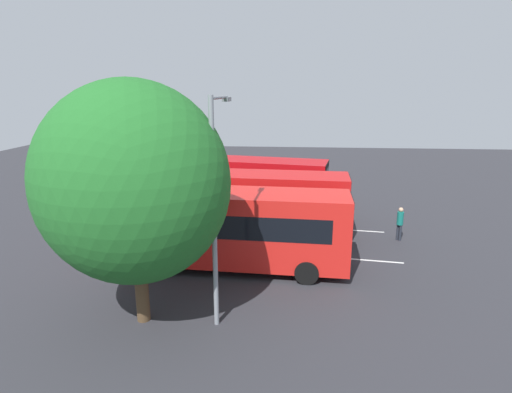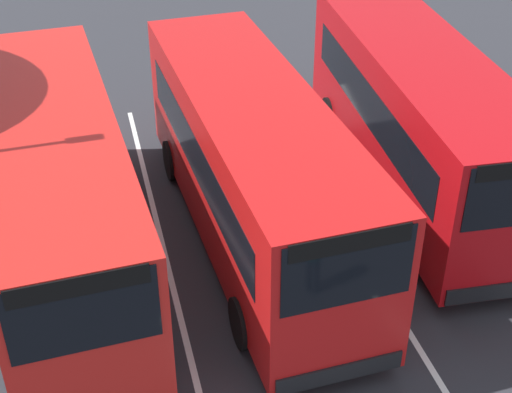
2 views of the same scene
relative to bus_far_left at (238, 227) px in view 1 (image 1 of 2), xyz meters
The scene contains 9 objects.
ground_plane 4.36m from the bus_far_left, 83.67° to the left, with size 68.62×68.62×0.00m, color #2B2B30.
bus_far_left is the anchor object (origin of this frame).
bus_center_left 3.90m from the bus_far_left, 83.57° to the left, with size 9.56×3.00×3.40m.
bus_center_right 8.17m from the bus_far_left, 91.89° to the left, with size 9.70×4.03×3.40m.
pedestrian 8.82m from the bus_far_left, 27.01° to the left, with size 0.45×0.45×1.76m.
street_lamp 4.86m from the bus_far_left, 91.95° to the right, with size 0.35×2.44×7.41m.
depot_tree 5.90m from the bus_far_left, 121.18° to the right, with size 6.06×5.45×7.93m.
lane_stripe_outer_left 2.68m from the bus_far_left, 77.00° to the left, with size 13.94×0.12×0.01m, color silver.
lane_stripe_inner_left 6.26m from the bus_far_left, 85.83° to the left, with size 13.94×0.12×0.01m, color silver.
Camera 1 is at (1.71, -20.33, 7.60)m, focal length 28.74 mm.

